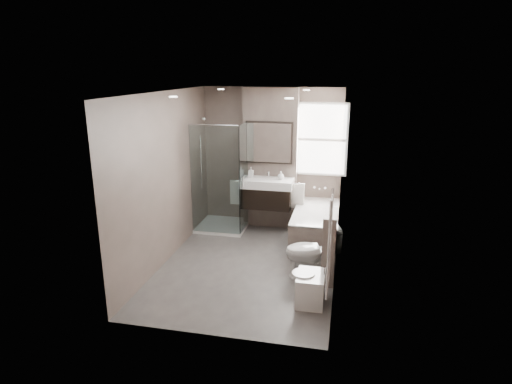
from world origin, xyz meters
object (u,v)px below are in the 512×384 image
(vanity, at_px, (267,193))
(toilet, at_px, (312,251))
(bidet, at_px, (310,288))
(bathtub, at_px, (316,225))

(vanity, distance_m, toilet, 1.93)
(vanity, height_order, bidet, vanity)
(toilet, bearing_deg, vanity, -164.97)
(toilet, bearing_deg, bathtub, 166.19)
(toilet, bearing_deg, bidet, -12.37)
(vanity, height_order, bathtub, vanity)
(vanity, height_order, toilet, vanity)
(toilet, distance_m, bidet, 0.76)
(bathtub, xyz_separation_m, bidet, (0.09, -2.04, -0.11))
(vanity, distance_m, bathtub, 1.07)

